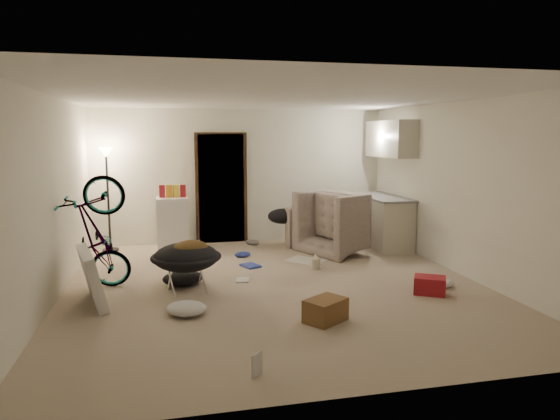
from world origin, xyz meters
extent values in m
cube|color=tan|center=(0.00, 0.00, -0.01)|extent=(5.50, 6.00, 0.02)
cube|color=white|center=(0.00, 0.00, 2.51)|extent=(5.50, 6.00, 0.02)
cube|color=white|center=(0.00, 3.01, 1.25)|extent=(5.50, 0.02, 2.50)
cube|color=white|center=(0.00, -3.01, 1.25)|extent=(5.50, 0.02, 2.50)
cube|color=white|center=(-2.76, 0.00, 1.25)|extent=(0.02, 6.00, 2.50)
cube|color=white|center=(2.76, 0.00, 1.25)|extent=(0.02, 6.00, 2.50)
cube|color=black|center=(-0.40, 2.97, 1.02)|extent=(0.85, 0.10, 2.04)
cube|color=#382413|center=(-0.40, 2.94, 1.02)|extent=(0.97, 0.04, 2.10)
cylinder|color=black|center=(-2.40, 2.65, 0.01)|extent=(0.28, 0.28, 0.03)
cylinder|color=black|center=(-2.40, 2.65, 0.85)|extent=(0.04, 0.04, 1.70)
cone|color=#FFE0A5|center=(-2.40, 2.65, 1.72)|extent=(0.24, 0.24, 0.18)
cube|color=beige|center=(2.43, 2.00, 0.44)|extent=(0.60, 1.50, 0.88)
cube|color=gray|center=(2.43, 2.00, 0.90)|extent=(0.64, 1.54, 0.04)
cube|color=beige|center=(2.56, 2.00, 1.95)|extent=(0.38, 1.40, 0.65)
imported|color=#3B433B|center=(1.62, 2.45, 0.27)|extent=(1.85, 0.74, 0.54)
imported|color=#3B433B|center=(1.68, 1.78, 0.39)|extent=(1.46, 1.53, 0.78)
imported|color=black|center=(-2.30, 0.32, 0.40)|extent=(1.59, 0.80, 0.89)
imported|color=maroon|center=(-0.74, -2.55, 0.01)|extent=(0.25, 0.25, 0.02)
cube|color=white|center=(-1.31, 2.55, 0.47)|extent=(0.55, 0.55, 0.93)
cube|color=maroon|center=(-1.48, 2.55, 1.00)|extent=(0.10, 0.07, 0.30)
cube|color=orange|center=(-1.36, 2.55, 1.00)|extent=(0.11, 0.09, 0.30)
cube|color=yellow|center=(-1.24, 2.55, 1.00)|extent=(0.12, 0.10, 0.30)
cube|color=maroon|center=(-1.12, 2.55, 1.00)|extent=(0.10, 0.07, 0.30)
cylinder|color=silver|center=(-1.17, -0.05, 0.21)|extent=(0.59, 0.59, 0.42)
ellipsoid|color=black|center=(-1.17, -0.05, 0.46)|extent=(0.84, 0.84, 0.35)
torus|color=black|center=(-1.17, -0.05, 0.46)|extent=(0.90, 0.90, 0.07)
ellipsoid|color=#513A1C|center=(-1.12, -0.08, 0.57)|extent=(0.60, 0.56, 0.22)
ellipsoid|color=black|center=(0.67, 2.45, 0.54)|extent=(0.57, 0.47, 0.28)
cube|color=silver|center=(-2.30, -0.24, 0.33)|extent=(0.49, 1.02, 0.66)
cube|color=brown|center=(0.26, -1.42, 0.12)|extent=(0.54, 0.50, 0.25)
cube|color=maroon|center=(1.86, -0.79, 0.11)|extent=(0.47, 0.44, 0.22)
cylinder|color=beige|center=(0.78, 0.71, 0.08)|extent=(0.16, 0.16, 0.16)
cone|color=beige|center=(0.78, 0.71, 0.19)|extent=(0.09, 0.09, 0.07)
cube|color=silver|center=(0.77, 1.20, 0.00)|extent=(0.75, 0.75, 0.01)
cube|color=#2D3EA2|center=(-0.17, 1.03, 0.02)|extent=(0.33, 0.37, 0.03)
cube|color=silver|center=(-0.40, 0.30, 0.01)|extent=(0.22, 0.26, 0.02)
ellipsoid|color=#2D3EA2|center=(-0.20, 1.64, 0.05)|extent=(0.28, 0.13, 0.10)
ellipsoid|color=slate|center=(0.11, 2.55, 0.05)|extent=(0.29, 0.25, 0.10)
ellipsoid|color=white|center=(2.24, -0.61, 0.05)|extent=(0.29, 0.24, 0.10)
ellipsoid|color=black|center=(-1.22, 0.30, 0.09)|extent=(0.63, 0.56, 0.18)
ellipsoid|color=black|center=(0.99, 2.55, 0.07)|extent=(0.47, 0.41, 0.14)
ellipsoid|color=silver|center=(-1.21, -0.89, 0.07)|extent=(0.61, 0.58, 0.14)
camera|label=1|loc=(-1.36, -6.39, 2.00)|focal=32.00mm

